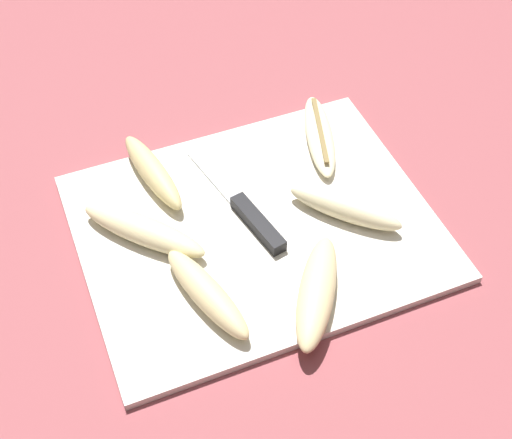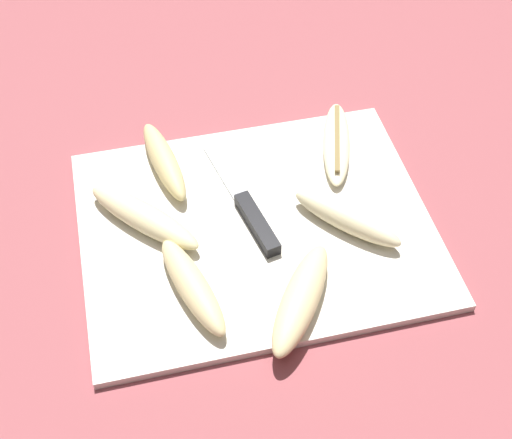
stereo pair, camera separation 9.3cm
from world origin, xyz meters
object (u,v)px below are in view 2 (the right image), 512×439
Objects in this scene: banana_pale_long at (336,143)px; banana_soft_right at (144,217)px; banana_ripe_center at (301,299)px; banana_cream_curved at (347,218)px; banana_spotted_left at (164,161)px; banana_mellow_near at (192,286)px; knife at (253,214)px.

banana_soft_right reaches higher than banana_pale_long.
banana_ripe_center is (-0.12, -0.25, 0.01)m from banana_pale_long.
banana_soft_right is 0.24m from banana_ripe_center.
banana_cream_curved is at bearing -102.28° from banana_pale_long.
banana_spotted_left reaches higher than banana_soft_right.
banana_soft_right is 0.10m from banana_spotted_left.
banana_pale_long is at bearing 39.75° from banana_mellow_near.
knife is at bearing 98.73° from banana_ripe_center.
banana_mellow_near reaches higher than knife.
banana_pale_long is at bearing 63.88° from banana_ripe_center.
banana_spotted_left is (-0.22, 0.16, 0.00)m from banana_cream_curved.
banana_pale_long is at bearing 77.72° from banana_cream_curved.
banana_cream_curved is (0.12, -0.04, 0.01)m from knife.
banana_cream_curved is 0.84× the size of banana_ripe_center.
banana_pale_long is 0.32m from banana_mellow_near.
banana_spotted_left is (0.04, 0.10, 0.00)m from banana_soft_right.
banana_pale_long is 0.15m from banana_cream_curved.
banana_cream_curved is at bearing -13.71° from banana_soft_right.
banana_soft_right is 0.13m from banana_mellow_near.
banana_ripe_center is at bearing -92.97° from knife.
banana_spotted_left is at bearing 66.89° from banana_soft_right.
banana_cream_curved is 0.14m from banana_ripe_center.
banana_ripe_center is at bearing -116.12° from banana_pale_long.
banana_pale_long is 1.06× the size of banana_spotted_left.
banana_spotted_left and banana_ripe_center have the same top height.
banana_soft_right is at bearing 160.29° from knife.
banana_cream_curved is 0.85× the size of banana_mellow_near.
knife is 1.34× the size of banana_ripe_center.
knife is 0.14m from banana_mellow_near.
banana_soft_right is (-0.14, 0.02, 0.01)m from knife.
banana_cream_curved is at bearing 49.49° from banana_ripe_center.
banana_cream_curved is 0.27m from banana_spotted_left.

